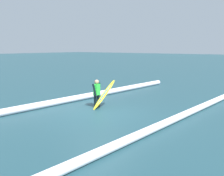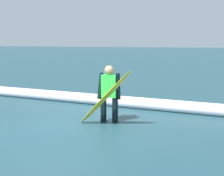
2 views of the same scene
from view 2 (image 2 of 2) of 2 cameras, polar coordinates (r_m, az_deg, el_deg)
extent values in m
plane|color=#1F424C|center=(7.61, -9.31, -6.51)|extent=(187.14, 187.14, 0.00)
cylinder|color=black|center=(7.86, 0.53, -3.73)|extent=(0.14, 0.14, 0.59)
cylinder|color=black|center=(7.92, -1.46, -3.64)|extent=(0.14, 0.14, 0.59)
cube|color=#2DD83F|center=(7.79, -0.47, 0.34)|extent=(0.37, 0.25, 0.53)
sphere|color=tan|center=(7.75, -0.48, 3.03)|extent=(0.22, 0.22, 0.22)
cylinder|color=black|center=(7.75, 1.07, 0.29)|extent=(0.09, 0.16, 0.62)
cylinder|color=black|center=(7.84, -2.00, 0.38)|extent=(0.09, 0.25, 0.62)
ellipsoid|color=yellow|center=(7.43, -1.19, -1.70)|extent=(1.38, 0.53, 1.32)
ellipsoid|color=blue|center=(7.43, -1.19, -1.67)|extent=(1.09, 0.30, 1.06)
cylinder|color=white|center=(11.42, -13.26, -0.96)|extent=(24.65, 2.03, 0.32)
camera|label=1|loc=(12.48, -72.78, 7.03)|focal=41.88mm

